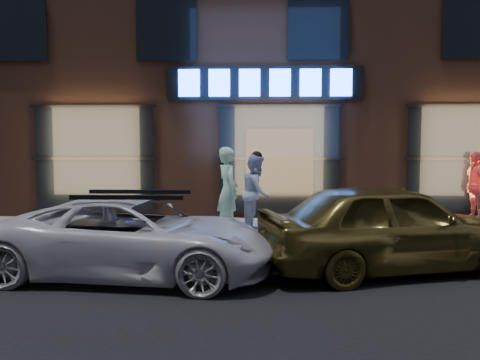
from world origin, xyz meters
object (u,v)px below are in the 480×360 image
(gold_sedan, at_px, (391,227))
(passerby, at_px, (475,186))
(man_cap, at_px, (257,193))
(man_bowtie, at_px, (228,191))
(white_suv, at_px, (134,237))

(gold_sedan, bearing_deg, passerby, -50.25)
(gold_sedan, bearing_deg, man_cap, 16.33)
(passerby, distance_m, gold_sedan, 6.23)
(man_bowtie, bearing_deg, white_suv, 137.08)
(man_cap, distance_m, gold_sedan, 4.01)
(man_cap, bearing_deg, man_bowtie, 133.93)
(man_cap, xyz_separation_m, white_suv, (-1.85, -3.80, -0.28))
(white_suv, height_order, gold_sedan, gold_sedan)
(man_bowtie, distance_m, passerby, 6.64)
(passerby, distance_m, white_suv, 9.29)
(passerby, bearing_deg, man_cap, -84.66)
(man_cap, distance_m, white_suv, 4.24)
(man_bowtie, relative_size, white_suv, 0.45)
(white_suv, relative_size, gold_sedan, 1.03)
(man_cap, relative_size, white_suv, 0.41)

